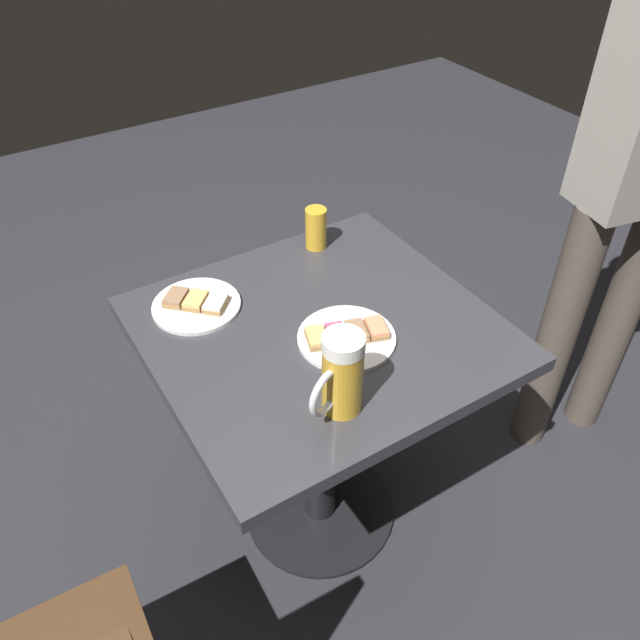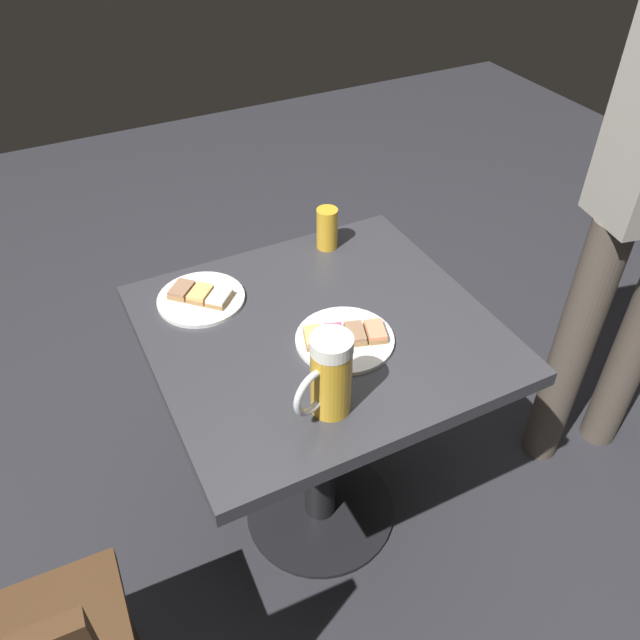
{
  "view_description": "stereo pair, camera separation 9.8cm",
  "coord_description": "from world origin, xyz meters",
  "px_view_note": "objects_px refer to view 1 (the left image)",
  "views": [
    {
      "loc": [
        0.58,
        0.93,
        1.68
      ],
      "look_at": [
        0.0,
        0.0,
        0.75
      ],
      "focal_mm": 35.89,
      "sensor_mm": 36.0,
      "label": 1
    },
    {
      "loc": [
        0.5,
        0.98,
        1.68
      ],
      "look_at": [
        0.0,
        0.0,
        0.75
      ],
      "focal_mm": 35.89,
      "sensor_mm": 36.0,
      "label": 2
    }
  ],
  "objects_px": {
    "plate_far": "(347,336)",
    "beer_glass_small": "(316,228)",
    "plate_near": "(196,304)",
    "beer_mug": "(341,375)",
    "patron_standing": "(640,181)"
  },
  "relations": [
    {
      "from": "plate_far",
      "to": "beer_mug",
      "type": "distance_m",
      "value": 0.22
    },
    {
      "from": "beer_glass_small",
      "to": "beer_mug",
      "type": "bearing_deg",
      "value": 63.1
    },
    {
      "from": "patron_standing",
      "to": "plate_far",
      "type": "bearing_deg",
      "value": 7.24
    },
    {
      "from": "beer_mug",
      "to": "patron_standing",
      "type": "distance_m",
      "value": 0.97
    },
    {
      "from": "plate_near",
      "to": "plate_far",
      "type": "distance_m",
      "value": 0.37
    },
    {
      "from": "plate_near",
      "to": "beer_glass_small",
      "type": "relative_size",
      "value": 1.86
    },
    {
      "from": "plate_far",
      "to": "beer_glass_small",
      "type": "bearing_deg",
      "value": -111.28
    },
    {
      "from": "beer_mug",
      "to": "beer_glass_small",
      "type": "distance_m",
      "value": 0.58
    },
    {
      "from": "beer_glass_small",
      "to": "patron_standing",
      "type": "height_order",
      "value": "patron_standing"
    },
    {
      "from": "plate_far",
      "to": "patron_standing",
      "type": "distance_m",
      "value": 0.85
    },
    {
      "from": "plate_far",
      "to": "patron_standing",
      "type": "height_order",
      "value": "patron_standing"
    },
    {
      "from": "plate_near",
      "to": "patron_standing",
      "type": "relative_size",
      "value": 0.13
    },
    {
      "from": "beer_mug",
      "to": "plate_near",
      "type": "bearing_deg",
      "value": -75.65
    },
    {
      "from": "plate_near",
      "to": "beer_mug",
      "type": "relative_size",
      "value": 1.14
    },
    {
      "from": "beer_mug",
      "to": "beer_glass_small",
      "type": "height_order",
      "value": "beer_mug"
    }
  ]
}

